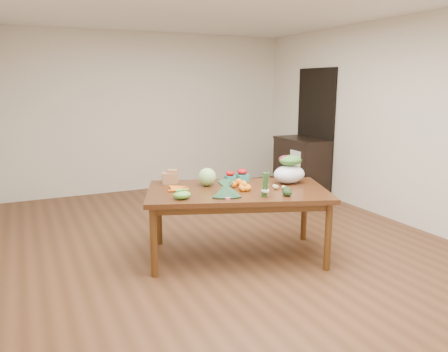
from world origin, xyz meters
name	(u,v)px	position (x,y,z in m)	size (l,w,h in m)	color
floor	(222,241)	(0.00, 0.00, 0.00)	(6.00, 6.00, 0.00)	brown
ceiling	(222,2)	(0.00, 0.00, 2.70)	(5.00, 6.00, 0.02)	white
room_walls	(222,129)	(0.00, 0.00, 1.35)	(5.02, 6.02, 2.70)	silver
dining_table	(237,223)	(-0.04, -0.46, 0.38)	(1.88, 1.05, 0.75)	#482510
doorway_dark	(315,131)	(2.48, 1.60, 1.05)	(0.02, 1.00, 2.10)	black
cabinet	(301,166)	(2.22, 1.60, 0.47)	(0.52, 1.02, 0.94)	black
dish_towel	(295,164)	(1.96, 1.40, 0.55)	(0.02, 0.28, 0.45)	white
paper_bag	(169,177)	(-0.61, 0.10, 0.83)	(0.22, 0.18, 0.15)	#A27148
cabbage	(207,177)	(-0.26, -0.17, 0.85)	(0.20, 0.20, 0.20)	#A7DC7F
strawberry_basket_a	(230,177)	(0.06, -0.09, 0.80)	(0.11, 0.11, 0.10)	#BE0C0C
strawberry_basket_b	(242,176)	(0.19, -0.12, 0.81)	(0.12, 0.12, 0.11)	red
orange_a	(234,184)	(-0.04, -0.38, 0.79)	(0.07, 0.07, 0.07)	#DF580D
orange_b	(239,182)	(0.05, -0.31, 0.79)	(0.08, 0.08, 0.08)	orange
orange_c	(243,184)	(0.04, -0.45, 0.79)	(0.09, 0.09, 0.09)	orange
mandarin_cluster	(244,186)	(0.01, -0.53, 0.80)	(0.18, 0.18, 0.09)	orange
carrots	(180,188)	(-0.60, -0.22, 0.76)	(0.22, 0.24, 0.03)	orange
snap_pea_bag	(182,195)	(-0.70, -0.59, 0.79)	(0.18, 0.14, 0.08)	#6AB03B
kale_bunch	(227,189)	(-0.28, -0.70, 0.83)	(0.32, 0.40, 0.16)	black
asparagus_bundle	(265,185)	(0.07, -0.86, 0.88)	(0.08, 0.08, 0.25)	#3F7033
potato_a	(264,187)	(0.22, -0.57, 0.77)	(0.05, 0.05, 0.04)	tan
potato_b	(276,187)	(0.33, -0.65, 0.78)	(0.06, 0.05, 0.05)	tan
potato_c	(274,186)	(0.35, -0.57, 0.77)	(0.04, 0.04, 0.04)	tan
potato_d	(267,185)	(0.31, -0.48, 0.77)	(0.05, 0.04, 0.04)	#DBBE7E
potato_e	(283,187)	(0.41, -0.67, 0.77)	(0.05, 0.04, 0.04)	tan
avocado_a	(287,193)	(0.28, -0.93, 0.79)	(0.07, 0.11, 0.07)	black
avocado_b	(287,190)	(0.34, -0.83, 0.79)	(0.07, 0.10, 0.07)	black
salad_bag	(289,171)	(0.62, -0.45, 0.89)	(0.37, 0.28, 0.29)	silver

